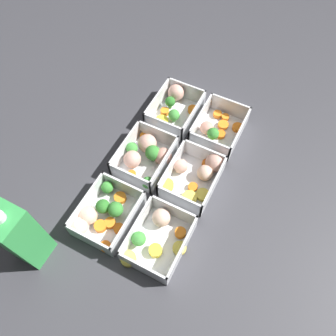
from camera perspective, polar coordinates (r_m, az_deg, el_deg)
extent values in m
plane|color=#38383D|center=(0.84, 0.00, -0.69)|extent=(4.00, 4.00, 0.00)
cube|color=white|center=(0.76, -1.54, -12.81)|extent=(0.15, 0.12, 0.00)
cube|color=white|center=(0.73, 2.47, -14.09)|extent=(0.15, 0.01, 0.06)
cube|color=white|center=(0.75, -5.49, -10.27)|extent=(0.15, 0.01, 0.06)
cube|color=white|center=(0.72, -4.44, -17.11)|extent=(0.01, 0.12, 0.06)
cube|color=white|center=(0.76, 1.02, -7.49)|extent=(0.01, 0.12, 0.06)
sphere|color=beige|center=(0.76, -1.18, -8.64)|extent=(0.06, 0.06, 0.04)
cylinder|color=orange|center=(0.76, 2.16, -11.20)|extent=(0.03, 0.03, 0.01)
cylinder|color=#DBC647|center=(0.75, -6.90, -15.41)|extent=(0.05, 0.05, 0.02)
cylinder|color=#519448|center=(0.76, -5.01, -12.64)|extent=(0.01, 0.01, 0.02)
sphere|color=#42933D|center=(0.74, -5.13, -12.16)|extent=(0.03, 0.03, 0.03)
cylinder|color=yellow|center=(0.75, -2.20, -14.18)|extent=(0.03, 0.03, 0.02)
cylinder|color=#DBC647|center=(0.75, 2.01, -13.78)|extent=(0.04, 0.04, 0.01)
cube|color=white|center=(0.83, 4.12, -2.43)|extent=(0.15, 0.12, 0.00)
cube|color=white|center=(0.80, 7.94, -3.15)|extent=(0.15, 0.01, 0.06)
cube|color=white|center=(0.82, 0.62, 0.04)|extent=(0.15, 0.01, 0.06)
cube|color=white|center=(0.77, 1.93, -5.82)|extent=(0.01, 0.12, 0.06)
cube|color=white|center=(0.84, 6.34, 2.39)|extent=(0.01, 0.12, 0.06)
cylinder|color=orange|center=(0.81, 4.35, -3.33)|extent=(0.03, 0.03, 0.01)
sphere|color=#D19E8C|center=(0.83, 2.25, 0.34)|extent=(0.05, 0.05, 0.04)
cylinder|color=yellow|center=(0.81, -0.24, -3.05)|extent=(0.04, 0.04, 0.02)
cylinder|color=#DBC647|center=(0.81, 6.04, -4.65)|extent=(0.05, 0.05, 0.01)
cylinder|color=#DBC647|center=(0.80, 3.77, -5.20)|extent=(0.05, 0.05, 0.01)
sphere|color=beige|center=(0.82, 6.45, -0.84)|extent=(0.04, 0.04, 0.04)
cylinder|color=orange|center=(0.85, 6.74, 0.73)|extent=(0.03, 0.03, 0.01)
sphere|color=#D19E8C|center=(0.83, 8.20, 0.93)|extent=(0.06, 0.06, 0.05)
cube|color=white|center=(0.92, 8.73, 6.19)|extent=(0.15, 0.12, 0.00)
cube|color=white|center=(0.89, 12.30, 5.82)|extent=(0.15, 0.01, 0.06)
cube|color=white|center=(0.91, 5.63, 8.53)|extent=(0.15, 0.01, 0.06)
cube|color=white|center=(0.86, 7.08, 3.76)|extent=(0.01, 0.12, 0.06)
cube|color=white|center=(0.95, 10.66, 10.31)|extent=(0.01, 0.12, 0.06)
cylinder|color=orange|center=(0.88, 8.18, 3.27)|extent=(0.04, 0.04, 0.01)
cylinder|color=orange|center=(0.95, 9.93, 8.69)|extent=(0.03, 0.03, 0.01)
cylinder|color=orange|center=(0.93, 12.03, 6.91)|extent=(0.03, 0.03, 0.01)
cylinder|color=#49883F|center=(0.90, 7.72, 5.25)|extent=(0.01, 0.01, 0.01)
sphere|color=#388433|center=(0.88, 7.86, 5.96)|extent=(0.03, 0.03, 0.03)
cylinder|color=orange|center=(0.95, 8.61, 9.24)|extent=(0.03, 0.03, 0.01)
sphere|color=tan|center=(0.90, 6.75, 6.97)|extent=(0.05, 0.05, 0.04)
cylinder|color=yellow|center=(0.88, 6.28, 3.76)|extent=(0.04, 0.04, 0.01)
cylinder|color=orange|center=(0.91, 9.17, 5.79)|extent=(0.03, 0.03, 0.01)
cylinder|color=#DBC647|center=(0.87, 9.33, 2.60)|extent=(0.04, 0.04, 0.02)
cylinder|color=orange|center=(0.93, 9.57, 7.40)|extent=(0.03, 0.03, 0.01)
cube|color=white|center=(0.80, -10.14, -8.48)|extent=(0.15, 0.12, 0.00)
cube|color=white|center=(0.76, -6.80, -9.61)|extent=(0.15, 0.01, 0.06)
cube|color=white|center=(0.79, -13.89, -5.93)|extent=(0.15, 0.01, 0.06)
cube|color=white|center=(0.76, -13.47, -12.26)|extent=(0.01, 0.12, 0.06)
cube|color=white|center=(0.80, -7.62, -3.42)|extent=(0.01, 0.12, 0.06)
sphere|color=beige|center=(0.78, -13.78, -8.02)|extent=(0.06, 0.06, 0.04)
cylinder|color=#49883F|center=(0.79, -8.91, -7.75)|extent=(0.01, 0.01, 0.02)
sphere|color=#388433|center=(0.77, -9.13, -7.10)|extent=(0.04, 0.04, 0.04)
cylinder|color=orange|center=(0.78, -10.03, -9.44)|extent=(0.04, 0.04, 0.01)
cylinder|color=orange|center=(0.78, -8.53, -10.41)|extent=(0.04, 0.04, 0.01)
cylinder|color=orange|center=(0.77, -10.81, -13.26)|extent=(0.04, 0.04, 0.01)
cylinder|color=orange|center=(0.78, -11.68, -9.89)|extent=(0.04, 0.04, 0.01)
cylinder|color=#407A37|center=(0.80, -11.03, -7.17)|extent=(0.01, 0.01, 0.02)
sphere|color=#2D7228|center=(0.78, -11.28, -6.56)|extent=(0.03, 0.03, 0.03)
cylinder|color=orange|center=(0.81, -8.32, -5.16)|extent=(0.03, 0.03, 0.01)
sphere|color=beige|center=(0.78, -15.14, -9.70)|extent=(0.04, 0.04, 0.04)
cylinder|color=#49883F|center=(0.82, -10.32, -3.87)|extent=(0.01, 0.01, 0.01)
sphere|color=#388433|center=(0.80, -10.52, -3.30)|extent=(0.03, 0.03, 0.03)
cube|color=white|center=(0.86, -3.97, 1.13)|extent=(0.15, 0.12, 0.00)
cube|color=white|center=(0.82, -0.61, 0.57)|extent=(0.15, 0.01, 0.06)
cube|color=white|center=(0.86, -7.41, 3.52)|extent=(0.15, 0.01, 0.06)
cube|color=white|center=(0.81, -6.63, -1.88)|extent=(0.01, 0.12, 0.06)
cube|color=white|center=(0.87, -1.71, 5.73)|extent=(0.01, 0.12, 0.06)
cylinder|color=#49883F|center=(0.85, -2.59, 1.82)|extent=(0.01, 0.01, 0.02)
sphere|color=#388433|center=(0.83, -2.65, 2.67)|extent=(0.04, 0.04, 0.04)
sphere|color=#D19E8C|center=(0.84, -6.23, 1.53)|extent=(0.06, 0.06, 0.05)
sphere|color=#D19E8C|center=(0.86, -3.62, 4.30)|extent=(0.07, 0.07, 0.05)
cylinder|color=#519448|center=(0.87, -6.19, 2.75)|extent=(0.01, 0.01, 0.01)
sphere|color=#42933D|center=(0.85, -6.31, 3.44)|extent=(0.03, 0.03, 0.03)
cylinder|color=orange|center=(0.89, -3.95, 5.47)|extent=(0.04, 0.04, 0.01)
sphere|color=tan|center=(0.84, -0.87, 2.04)|extent=(0.06, 0.06, 0.05)
cylinder|color=orange|center=(0.83, -6.32, -1.14)|extent=(0.03, 0.03, 0.01)
cylinder|color=#49883F|center=(0.81, -3.47, -3.19)|extent=(0.01, 0.01, 0.01)
sphere|color=#388433|center=(0.79, -3.54, -2.57)|extent=(0.03, 0.03, 0.03)
cube|color=white|center=(0.95, 1.23, 9.19)|extent=(0.15, 0.12, 0.00)
cube|color=white|center=(0.91, 4.49, 8.98)|extent=(0.15, 0.01, 0.06)
cube|color=white|center=(0.95, -1.89, 11.41)|extent=(0.15, 0.01, 0.06)
cube|color=white|center=(0.89, -0.88, 7.01)|extent=(0.01, 0.12, 0.06)
cube|color=white|center=(0.97, 3.24, 13.15)|extent=(0.01, 0.12, 0.06)
cylinder|color=yellow|center=(0.92, -1.13, 8.04)|extent=(0.05, 0.05, 0.02)
cylinder|color=orange|center=(0.90, 2.05, 6.21)|extent=(0.03, 0.03, 0.01)
cylinder|color=#407A37|center=(0.96, 0.37, 10.78)|extent=(0.01, 0.01, 0.01)
sphere|color=#2D7228|center=(0.95, 0.38, 11.49)|extent=(0.03, 0.03, 0.03)
sphere|color=#D19E8C|center=(0.97, 1.44, 13.04)|extent=(0.06, 0.06, 0.05)
cylinder|color=orange|center=(0.95, 4.31, 10.09)|extent=(0.04, 0.04, 0.01)
cylinder|color=#519448|center=(0.93, 1.03, 8.49)|extent=(0.01, 0.01, 0.01)
sphere|color=#42933D|center=(0.91, 1.05, 9.21)|extent=(0.03, 0.03, 0.03)
cylinder|color=orange|center=(0.94, -0.57, 9.76)|extent=(0.03, 0.03, 0.01)
cube|color=green|center=(0.73, -24.28, -10.79)|extent=(0.07, 0.07, 0.19)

